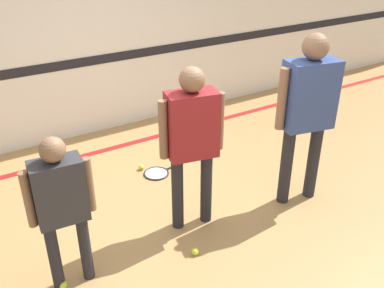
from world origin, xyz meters
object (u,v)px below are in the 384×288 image
Objects in this scene: tennis_ball_stray_left at (63,285)px; tennis_ball_near_instructor at (195,252)px; racket_spare_on_floor at (158,173)px; tennis_ball_by_spare_racket at (141,167)px; person_student_left at (61,199)px; person_student_right at (308,103)px; person_instructor at (192,133)px.

tennis_ball_near_instructor is at bearing -11.63° from tennis_ball_stray_left.
racket_spare_on_floor is 8.53× the size of tennis_ball_by_spare_racket.
person_student_left is 2.44m from person_student_right.
person_student_right reaches higher than racket_spare_on_floor.
person_student_left is at bearing -133.20° from tennis_ball_by_spare_racket.
tennis_ball_stray_left is at bearing -134.94° from tennis_ball_by_spare_racket.
tennis_ball_by_spare_racket is (1.26, 1.34, -0.80)m from person_student_left.
tennis_ball_near_instructor is (1.03, -0.26, -0.80)m from person_student_left.
tennis_ball_by_spare_racket reaches higher than racket_spare_on_floor.
person_student_left is at bearing 165.90° from tennis_ball_near_instructor.
tennis_ball_by_spare_racket is at bearing 117.52° from racket_spare_on_floor.
person_instructor is at bearing -90.52° from tennis_ball_by_spare_racket.
tennis_ball_near_instructor is at bearing -9.29° from person_student_left.
tennis_ball_by_spare_racket is (0.23, 1.59, 0.00)m from tennis_ball_near_instructor.
person_student_left is 0.81m from tennis_ball_stray_left.
person_student_right reaches higher than tennis_ball_near_instructor.
person_student_right is (1.18, -0.23, 0.11)m from person_instructor.
racket_spare_on_floor is 8.53× the size of tennis_ball_stray_left.
tennis_ball_stray_left is at bearing -148.42° from racket_spare_on_floor.
person_instructor reaches higher than person_student_left.
person_instructor is at bearing 7.57° from tennis_ball_stray_left.
racket_spare_on_floor is at bearing 38.43° from tennis_ball_stray_left.
racket_spare_on_floor is (1.38, 1.15, -0.82)m from person_student_left.
tennis_ball_by_spare_racket is at bearing 51.60° from person_student_left.
person_instructor reaches higher than tennis_ball_by_spare_racket.
racket_spare_on_floor is at bearing 44.66° from person_student_left.
person_student_right is 3.16× the size of racket_spare_on_floor.
person_instructor is 1.66m from tennis_ball_stray_left.
tennis_ball_near_instructor is 1.00× the size of tennis_ball_stray_left.
tennis_ball_stray_left is at bearing -161.59° from person_student_left.
tennis_ball_near_instructor is 1.61m from tennis_ball_by_spare_racket.
tennis_ball_near_instructor is at bearing -106.31° from person_instructor.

